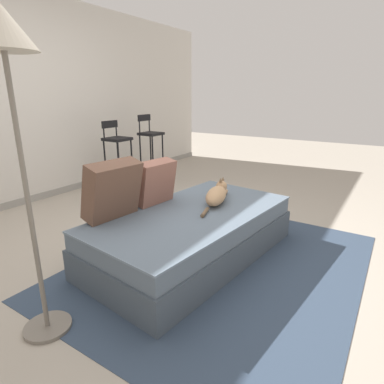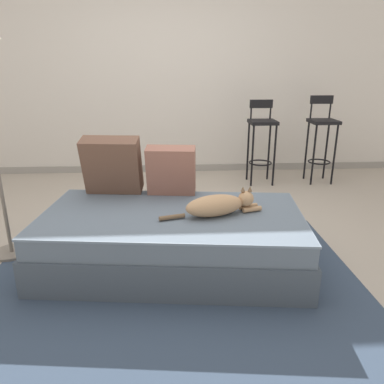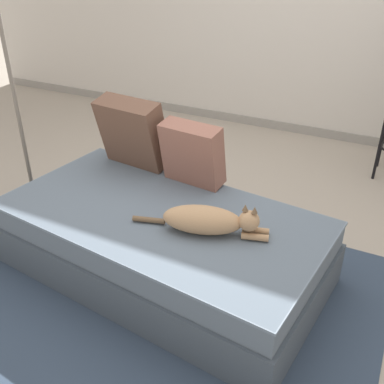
{
  "view_description": "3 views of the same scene",
  "coord_description": "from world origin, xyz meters",
  "px_view_note": "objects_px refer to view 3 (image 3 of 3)",
  "views": [
    {
      "loc": [
        -2.16,
        -1.79,
        1.38
      ],
      "look_at": [
        0.15,
        -0.3,
        0.54
      ],
      "focal_mm": 30.0,
      "sensor_mm": 36.0,
      "label": 1
    },
    {
      "loc": [
        0.0,
        -2.88,
        1.42
      ],
      "look_at": [
        0.15,
        -0.3,
        0.54
      ],
      "focal_mm": 35.0,
      "sensor_mm": 36.0,
      "label": 2
    },
    {
      "loc": [
        1.14,
        -2.25,
        1.76
      ],
      "look_at": [
        0.15,
        -0.3,
        0.54
      ],
      "focal_mm": 42.0,
      "sensor_mm": 36.0,
      "label": 3
    }
  ],
  "objects_px": {
    "throw_pillow_corner": "(133,133)",
    "throw_pillow_middle": "(192,154)",
    "couch": "(162,241)",
    "cat": "(208,220)"
  },
  "relations": [
    {
      "from": "throw_pillow_corner",
      "to": "cat",
      "type": "height_order",
      "value": "throw_pillow_corner"
    },
    {
      "from": "throw_pillow_middle",
      "to": "cat",
      "type": "distance_m",
      "value": 0.58
    },
    {
      "from": "throw_pillow_corner",
      "to": "throw_pillow_middle",
      "type": "relative_size",
      "value": 1.18
    },
    {
      "from": "throw_pillow_corner",
      "to": "throw_pillow_middle",
      "type": "xyz_separation_m",
      "value": [
        0.47,
        -0.05,
        -0.04
      ]
    },
    {
      "from": "couch",
      "to": "throw_pillow_corner",
      "type": "distance_m",
      "value": 0.79
    },
    {
      "from": "couch",
      "to": "cat",
      "type": "height_order",
      "value": "cat"
    },
    {
      "from": "throw_pillow_corner",
      "to": "throw_pillow_middle",
      "type": "bearing_deg",
      "value": -6.23
    },
    {
      "from": "couch",
      "to": "throw_pillow_corner",
      "type": "relative_size",
      "value": 4.14
    },
    {
      "from": "throw_pillow_corner",
      "to": "cat",
      "type": "distance_m",
      "value": 0.96
    },
    {
      "from": "couch",
      "to": "throw_pillow_middle",
      "type": "xyz_separation_m",
      "value": [
        -0.0,
        0.4,
        0.41
      ]
    }
  ]
}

